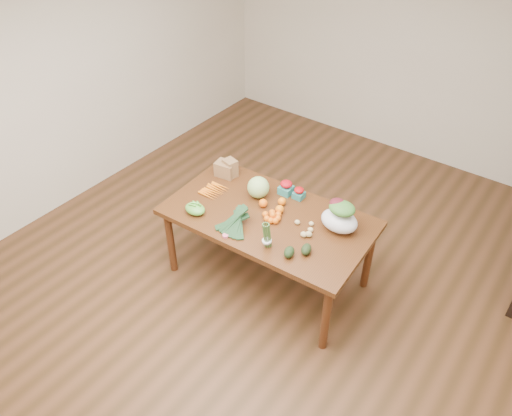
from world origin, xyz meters
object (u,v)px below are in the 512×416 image
Objects in this scene: asparagus_bundle at (267,235)px; cabbage at (258,187)px; dining_table at (268,248)px; salad_bag at (340,218)px; kale_bunch at (232,223)px; paper_bag at (225,168)px; mandarin_cluster at (273,216)px.

cabbage is at bearing 129.29° from asparagus_bundle.
salad_bag is at bearing 16.67° from dining_table.
dining_table is 5.61× the size of salad_bag.
asparagus_bundle is (0.35, 0.00, 0.05)m from kale_bunch.
kale_bunch is 1.60× the size of asparagus_bundle.
paper_bag reaches higher than mandarin_cluster.
paper_bag is 1.25m from salad_bag.
salad_bag is at bearing -2.33° from paper_bag.
paper_bag is 0.81m from kale_bunch.
dining_table is 0.58m from kale_bunch.
dining_table is 4.43× the size of kale_bunch.
salad_bag is at bearing 34.63° from kale_bunch.
dining_table is at bearing 66.05° from kale_bunch.
kale_bunch is (0.55, -0.59, -0.01)m from paper_bag.
cabbage reaches higher than mandarin_cluster.
mandarin_cluster is 0.57× the size of salad_bag.
kale_bunch reaches higher than mandarin_cluster.
cabbage is 0.36m from mandarin_cluster.
asparagus_bundle is (0.45, -0.50, 0.03)m from cabbage.
mandarin_cluster is 0.35m from asparagus_bundle.
cabbage reaches higher than kale_bunch.
mandarin_cluster is 0.45× the size of kale_bunch.
cabbage reaches higher than dining_table.
cabbage is at bearing 99.13° from kale_bunch.
cabbage is at bearing 146.16° from mandarin_cluster.
asparagus_bundle is at bearing -32.91° from paper_bag.
cabbage is at bearing 141.15° from dining_table.
cabbage is (-0.24, 0.17, 0.47)m from dining_table.
mandarin_cluster is at bearing -20.78° from paper_bag.
asparagus_bundle is 0.79× the size of salad_bag.
cabbage is at bearing -10.46° from paper_bag.
paper_bag is 0.45m from cabbage.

